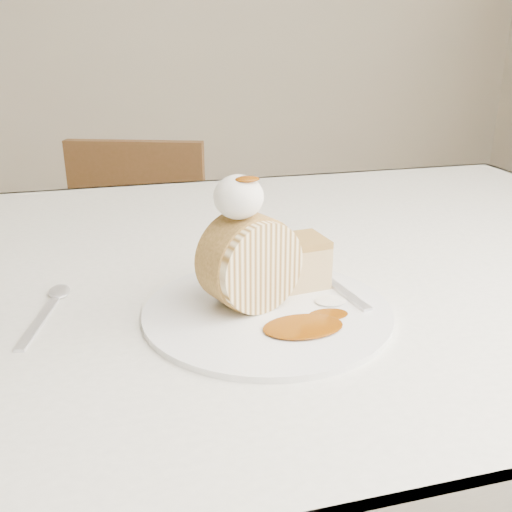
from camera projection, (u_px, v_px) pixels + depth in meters
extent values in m
cube|color=white|center=(241.00, 271.00, 0.78)|extent=(1.40, 0.90, 0.04)
cube|color=white|center=(194.00, 246.00, 1.22)|extent=(1.40, 0.01, 0.28)
cylinder|color=brown|center=(454.00, 332.00, 1.39)|extent=(0.06, 0.06, 0.71)
cube|color=brown|center=(158.00, 261.00, 1.78)|extent=(0.47, 0.47, 0.03)
cube|color=brown|center=(138.00, 212.00, 1.55)|extent=(0.36, 0.16, 0.38)
cylinder|color=brown|center=(217.00, 298.00, 1.98)|extent=(0.03, 0.03, 0.36)
cylinder|color=brown|center=(128.00, 295.00, 2.01)|extent=(0.03, 0.03, 0.36)
cylinder|color=brown|center=(201.00, 343.00, 1.69)|extent=(0.03, 0.03, 0.36)
cylinder|color=brown|center=(98.00, 339.00, 1.71)|extent=(0.03, 0.03, 0.36)
cylinder|color=brown|center=(476.00, 341.00, 1.59)|extent=(0.04, 0.04, 0.47)
cylinder|color=white|center=(267.00, 311.00, 0.61)|extent=(0.30, 0.30, 0.01)
cylinder|color=#FCE8AF|center=(250.00, 262.00, 0.60)|extent=(0.11, 0.09, 0.10)
cube|color=#B88945|center=(299.00, 265.00, 0.66)|extent=(0.07, 0.06, 0.05)
ellipsoid|color=white|center=(239.00, 197.00, 0.57)|extent=(0.05, 0.05, 0.05)
ellipsoid|color=#6F3404|center=(247.00, 173.00, 0.56)|extent=(0.03, 0.02, 0.01)
cube|color=silver|center=(341.00, 290.00, 0.65)|extent=(0.04, 0.16, 0.00)
cube|color=silver|center=(39.00, 323.00, 0.59)|extent=(0.05, 0.14, 0.00)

